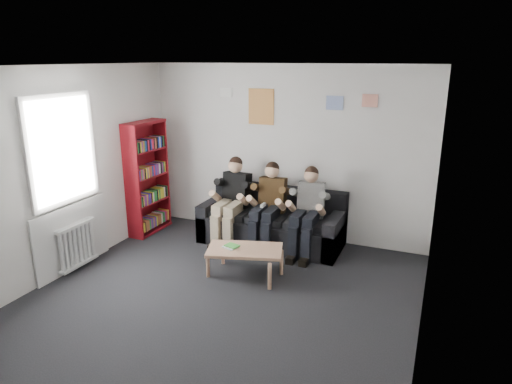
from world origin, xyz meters
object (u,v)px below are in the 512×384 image
person_right (307,212)px  sofa (272,224)px  person_middle (268,207)px  person_left (231,201)px  coffee_table (245,252)px  bookshelf (148,178)px

person_right → sofa: bearing=153.0°
person_middle → person_right: person_middle is taller
person_left → person_middle: person_left is taller
person_left → person_right: size_ratio=1.03×
person_middle → person_right: 0.60m
person_left → person_right: bearing=4.7°
person_left → person_middle: (0.60, 0.00, -0.01)m
sofa → coffee_table: (0.07, -1.20, 0.04)m
person_right → coffee_table: bearing=-126.9°
coffee_table → person_left: size_ratio=0.73×
bookshelf → coffee_table: bearing=-21.2°
person_middle → person_right: bearing=-5.2°
coffee_table → person_middle: person_middle is taller
sofa → coffee_table: 1.21m
bookshelf → person_right: bookshelf is taller
sofa → coffee_table: size_ratio=2.24×
person_middle → coffee_table: bearing=-91.2°
person_left → person_middle: bearing=4.7°
bookshelf → person_middle: bearing=4.9°
bookshelf → coffee_table: size_ratio=1.89×
sofa → coffee_table: bearing=-86.6°
person_right → person_middle: bearing=171.1°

